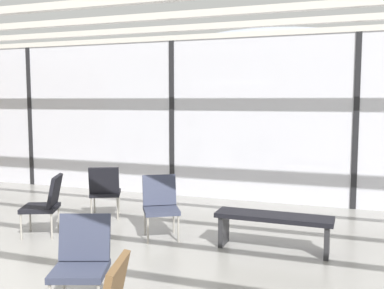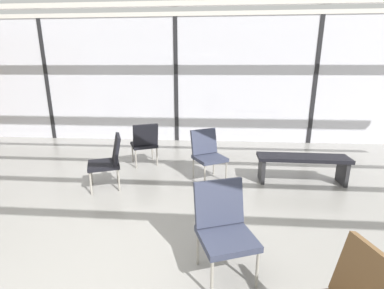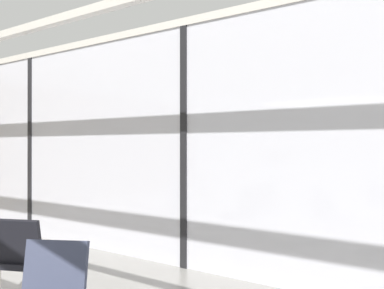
# 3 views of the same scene
# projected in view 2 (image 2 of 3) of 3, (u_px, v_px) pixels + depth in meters

# --- Properties ---
(ground_plane) EXTENTS (60.00, 60.00, 0.00)m
(ground_plane) POSITION_uv_depth(u_px,v_px,m) (104.00, 282.00, 2.49)
(ground_plane) COLOR gray
(glass_curtain_wall) EXTENTS (14.00, 0.08, 3.13)m
(glass_curtain_wall) POSITION_uv_depth(u_px,v_px,m) (176.00, 82.00, 7.06)
(glass_curtain_wall) COLOR silver
(glass_curtain_wall) RESTS_ON ground
(window_mullion_0) EXTENTS (0.10, 0.12, 3.13)m
(window_mullion_0) POSITION_uv_depth(u_px,v_px,m) (48.00, 81.00, 7.32)
(window_mullion_0) COLOR black
(window_mullion_0) RESTS_ON ground
(window_mullion_1) EXTENTS (0.10, 0.12, 3.13)m
(window_mullion_1) POSITION_uv_depth(u_px,v_px,m) (176.00, 82.00, 7.06)
(window_mullion_1) COLOR black
(window_mullion_1) RESTS_ON ground
(window_mullion_2) EXTENTS (0.10, 0.12, 3.13)m
(window_mullion_2) POSITION_uv_depth(u_px,v_px,m) (315.00, 82.00, 6.80)
(window_mullion_2) COLOR black
(window_mullion_2) RESTS_ON ground
(parked_airplane) EXTENTS (10.97, 4.05, 4.05)m
(parked_airplane) POSITION_uv_depth(u_px,v_px,m) (208.00, 66.00, 11.49)
(parked_airplane) COLOR #B2BCD6
(parked_airplane) RESTS_ON ground
(lounge_chair_2) EXTENTS (0.68, 0.70, 0.87)m
(lounge_chair_2) POSITION_uv_depth(u_px,v_px,m) (207.00, 152.00, 4.72)
(lounge_chair_2) COLOR #33384C
(lounge_chair_2) RESTS_ON ground
(lounge_chair_3) EXTENTS (0.66, 0.68, 0.87)m
(lounge_chair_3) POSITION_uv_depth(u_px,v_px,m) (145.00, 141.00, 5.40)
(lounge_chair_3) COLOR black
(lounge_chair_3) RESTS_ON ground
(lounge_chair_4) EXTENTS (0.63, 0.66, 0.87)m
(lounge_chair_4) POSITION_uv_depth(u_px,v_px,m) (223.00, 224.00, 2.52)
(lounge_chair_4) COLOR #33384C
(lounge_chair_4) RESTS_ON ground
(lounge_chair_5) EXTENTS (0.67, 0.65, 0.87)m
(lounge_chair_5) POSITION_uv_depth(u_px,v_px,m) (109.00, 159.00, 4.36)
(lounge_chair_5) COLOR black
(lounge_chair_5) RESTS_ON ground
(waiting_bench) EXTENTS (1.51, 0.43, 0.47)m
(waiting_bench) POSITION_uv_depth(u_px,v_px,m) (303.00, 162.00, 4.59)
(waiting_bench) COLOR black
(waiting_bench) RESTS_ON ground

